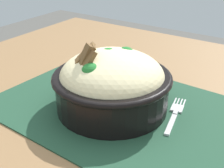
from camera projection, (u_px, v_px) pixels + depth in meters
table at (129, 144)px, 0.60m from camera, size 1.08×0.97×0.78m
placemat at (122, 107)px, 0.58m from camera, size 0.49×0.35×0.00m
bowl at (112, 82)px, 0.56m from camera, size 0.27×0.27×0.13m
fork at (175, 114)px, 0.55m from camera, size 0.04×0.13×0.00m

